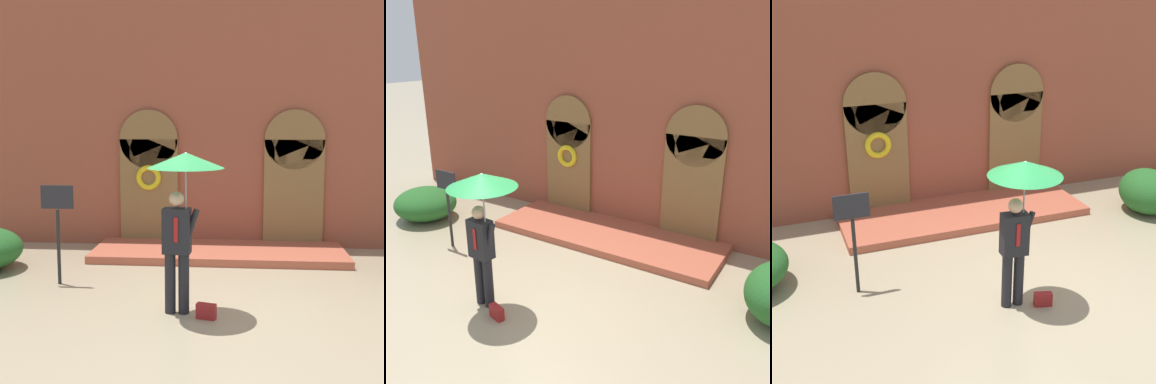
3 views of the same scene
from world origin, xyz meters
TOP-DOWN VIEW (x-y plane):
  - ground_plane at (0.00, 0.00)m, footprint 80.00×80.00m
  - building_facade at (-0.00, 4.15)m, footprint 14.00×2.30m
  - person_with_umbrella at (-0.38, -0.35)m, footprint 1.10×1.10m
  - handbag at (-0.04, -0.55)m, footprint 0.30×0.19m
  - sign_post at (-2.67, 0.88)m, footprint 0.56×0.06m

SIDE VIEW (x-z plane):
  - ground_plane at x=0.00m, z-range 0.00..0.00m
  - handbag at x=-0.04m, z-range 0.00..0.22m
  - sign_post at x=-2.67m, z-range 0.30..2.02m
  - person_with_umbrella at x=-0.38m, z-range 0.73..3.09m
  - building_facade at x=0.00m, z-range -0.12..5.48m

